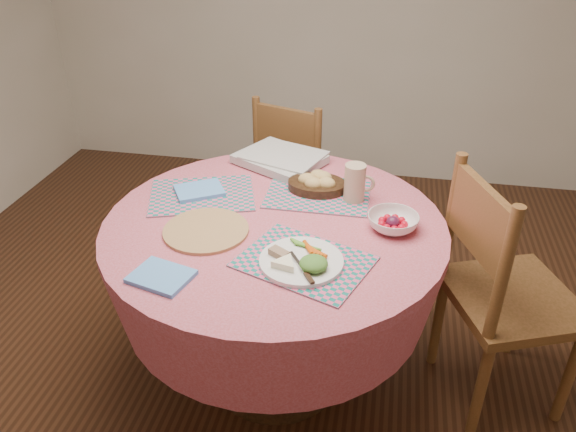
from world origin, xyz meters
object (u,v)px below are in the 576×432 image
Objects in this scene: bread_bowl at (317,182)px; latte_mug at (355,183)px; wicker_trivet at (206,230)px; chair_back at (298,174)px; dining_table at (275,266)px; chair_right at (500,290)px; fruit_bowl at (393,222)px; dinner_plate at (303,260)px.

bread_bowl is 0.17m from latte_mug.
wicker_trivet is at bearing -146.66° from latte_mug.
dining_table is at bearing 113.23° from chair_back.
dining_table is 0.44m from latte_mug.
chair_right is 4.31× the size of bread_bowl.
fruit_bowl is at bearing 72.62° from chair_right.
chair_right is at bearing -14.84° from latte_mug.
chair_right reaches higher than bread_bowl.
chair_back is at bearing 100.65° from dinner_plate.
bread_bowl is 0.38m from fruit_bowl.
chair_right is 0.79m from bread_bowl.
chair_right reaches higher than dinner_plate.
dining_table is 0.96m from chair_back.
chair_back reaches higher than wicker_trivet.
fruit_bowl reaches higher than dining_table.
dinner_plate is at bearing 119.18° from chair_back.
fruit_bowl is (0.42, 0.03, 0.22)m from dining_table.
bread_bowl is at bearing 52.63° from chair_right.
bread_bowl is 1.25× the size of fruit_bowl.
dining_table is 1.25× the size of chair_right.
bread_bowl is at bearing 66.43° from dining_table.
chair_back is at bearing 82.37° from wicker_trivet.
bread_bowl is at bearing 48.25° from wicker_trivet.
chair_right is at bearing 154.18° from chair_back.
wicker_trivet is at bearing -153.20° from dining_table.
dining_table is at bearing 26.80° from wicker_trivet.
dining_table is at bearing 120.78° from dinner_plate.
chair_back reaches higher than latte_mug.
bread_bowl is (-0.72, 0.20, 0.27)m from chair_right.
dinner_plate is at bearing -104.87° from latte_mug.
fruit_bowl is at bearing 45.69° from dinner_plate.
latte_mug is at bearing -19.96° from bread_bowl.
chair_right is 0.79m from dinner_plate.
dining_table is 0.37m from bread_bowl.
dinner_plate is 0.39m from fruit_bowl.
chair_right is (0.83, 0.06, -0.04)m from dining_table.
dinner_plate is (0.23, -1.20, 0.30)m from chair_back.
bread_bowl is at bearing 124.34° from chair_back.
bread_bowl is (0.12, 0.27, 0.23)m from dining_table.
chair_back is at bearing 115.07° from latte_mug.
fruit_bowl is (-0.41, -0.03, 0.26)m from chair_right.
chair_back is (-0.91, 0.89, -0.04)m from chair_right.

